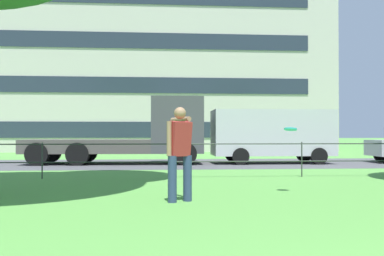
{
  "coord_description": "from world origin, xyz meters",
  "views": [
    {
      "loc": [
        -2.43,
        -1.51,
        1.22
      ],
      "look_at": [
        -1.54,
        9.11,
        1.37
      ],
      "focal_mm": 42.96,
      "sensor_mm": 36.0,
      "label": 1
    }
  ],
  "objects_px": {
    "person_thrower": "(180,150)",
    "panel_van_far_right": "(272,133)",
    "flatbed_truck_far_left": "(142,134)",
    "frisbee": "(290,129)",
    "apartment_building_background": "(142,54)"
  },
  "relations": [
    {
      "from": "frisbee",
      "to": "panel_van_far_right",
      "type": "distance_m",
      "value": 9.89
    },
    {
      "from": "frisbee",
      "to": "person_thrower",
      "type": "bearing_deg",
      "value": -155.89
    },
    {
      "from": "person_thrower",
      "to": "frisbee",
      "type": "height_order",
      "value": "person_thrower"
    },
    {
      "from": "person_thrower",
      "to": "flatbed_truck_far_left",
      "type": "height_order",
      "value": "flatbed_truck_far_left"
    },
    {
      "from": "flatbed_truck_far_left",
      "to": "apartment_building_background",
      "type": "height_order",
      "value": "apartment_building_background"
    },
    {
      "from": "frisbee",
      "to": "panel_van_far_right",
      "type": "bearing_deg",
      "value": 77.51
    },
    {
      "from": "flatbed_truck_far_left",
      "to": "apartment_building_background",
      "type": "xyz_separation_m",
      "value": [
        -0.48,
        18.96,
        6.67
      ]
    },
    {
      "from": "flatbed_truck_far_left",
      "to": "panel_van_far_right",
      "type": "xyz_separation_m",
      "value": [
        5.5,
        -0.19,
        0.05
      ]
    },
    {
      "from": "apartment_building_background",
      "to": "flatbed_truck_far_left",
      "type": "bearing_deg",
      "value": -88.54
    },
    {
      "from": "panel_van_far_right",
      "to": "apartment_building_background",
      "type": "bearing_deg",
      "value": 107.35
    },
    {
      "from": "flatbed_truck_far_left",
      "to": "panel_van_far_right",
      "type": "distance_m",
      "value": 5.5
    },
    {
      "from": "person_thrower",
      "to": "panel_van_far_right",
      "type": "height_order",
      "value": "panel_van_far_right"
    },
    {
      "from": "frisbee",
      "to": "flatbed_truck_far_left",
      "type": "height_order",
      "value": "flatbed_truck_far_left"
    },
    {
      "from": "flatbed_truck_far_left",
      "to": "panel_van_far_right",
      "type": "height_order",
      "value": "flatbed_truck_far_left"
    },
    {
      "from": "person_thrower",
      "to": "apartment_building_background",
      "type": "xyz_separation_m",
      "value": [
        -1.46,
        29.88,
        6.96
      ]
    }
  ]
}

